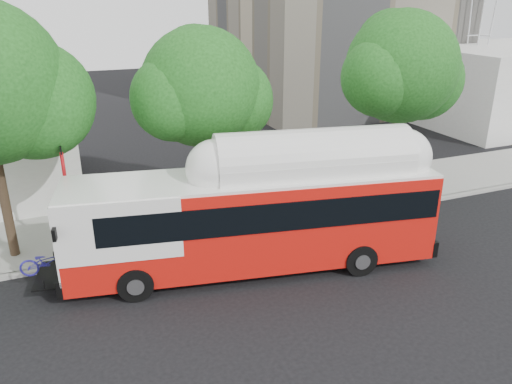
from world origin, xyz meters
TOP-DOWN VIEW (x-y plane):
  - ground at (0.00, 0.00)m, footprint 120.00×120.00m
  - sidewalk at (0.00, 6.50)m, footprint 60.00×5.00m
  - curb_strip at (0.00, 3.90)m, footprint 60.00×0.30m
  - red_curb_segment at (-3.00, 3.90)m, footprint 10.00×0.32m
  - street_tree_mid at (-0.59, 6.06)m, footprint 5.75×5.00m
  - street_tree_right at (9.44, 5.86)m, footprint 6.21×5.40m
  - transit_bus at (-0.48, 1.21)m, footprint 14.55×5.21m
  - signal_pole at (-6.77, 4.20)m, footprint 0.13×0.44m

SIDE VIEW (x-z plane):
  - ground at x=0.00m, z-range 0.00..0.00m
  - sidewalk at x=0.00m, z-range 0.00..0.15m
  - curb_strip at x=0.00m, z-range 0.00..0.15m
  - red_curb_segment at x=-3.00m, z-range 0.00..0.16m
  - transit_bus at x=-0.48m, z-range -0.14..4.10m
  - signal_pole at x=-6.77m, z-range 0.06..4.76m
  - street_tree_mid at x=-0.59m, z-range 1.60..10.22m
  - street_tree_right at x=9.44m, z-range 1.67..10.85m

